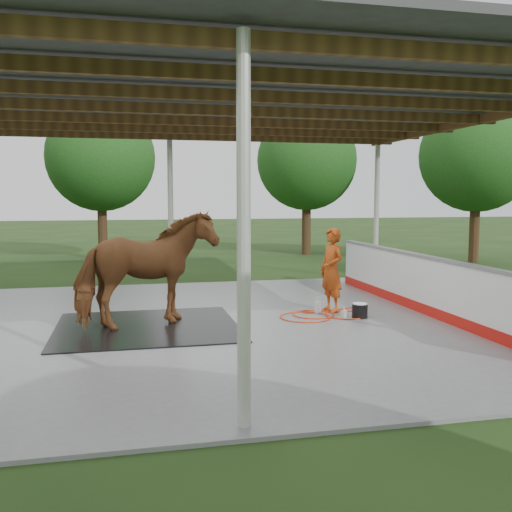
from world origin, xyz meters
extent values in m
plane|color=#1E3814|center=(0.00, 0.00, 0.00)|extent=(100.00, 100.00, 0.00)
cube|color=slate|center=(0.00, 0.00, 0.03)|extent=(12.00, 10.00, 0.05)
cylinder|color=beige|center=(0.00, -4.70, 1.98)|extent=(0.14, 0.14, 3.85)
cylinder|color=beige|center=(0.00, 4.70, 1.98)|extent=(0.14, 0.14, 3.85)
cylinder|color=beige|center=(5.70, 4.70, 1.98)|extent=(0.14, 0.14, 3.85)
cube|color=brown|center=(0.00, -4.50, 3.85)|extent=(12.00, 0.10, 0.18)
cube|color=brown|center=(0.00, -3.00, 3.85)|extent=(12.00, 0.10, 0.18)
cube|color=brown|center=(0.00, -1.50, 3.85)|extent=(12.00, 0.10, 0.18)
cube|color=brown|center=(0.00, 0.00, 3.85)|extent=(12.00, 0.10, 0.18)
cube|color=brown|center=(0.00, 1.50, 3.85)|extent=(12.00, 0.10, 0.18)
cube|color=brown|center=(0.00, 3.00, 3.85)|extent=(12.00, 0.10, 0.18)
cube|color=brown|center=(0.00, 4.50, 3.85)|extent=(12.00, 0.10, 0.18)
cube|color=brown|center=(5.70, 0.00, 3.85)|extent=(0.12, 10.00, 0.18)
cube|color=#38383A|center=(0.00, 0.00, 4.05)|extent=(12.60, 10.60, 0.10)
cube|color=red|center=(4.59, 0.00, 0.15)|extent=(0.14, 8.00, 0.20)
cube|color=white|center=(4.60, 0.00, 0.65)|extent=(0.12, 8.00, 1.00)
cube|color=slate|center=(4.60, 0.00, 1.17)|extent=(0.16, 8.00, 0.06)
cylinder|color=#382314|center=(-2.00, 12.00, 1.10)|extent=(0.36, 0.36, 2.20)
sphere|color=#194714|center=(-2.00, 12.00, 3.80)|extent=(4.00, 4.00, 4.00)
cylinder|color=#382314|center=(6.00, 12.00, 1.10)|extent=(0.36, 0.36, 2.20)
sphere|color=#194714|center=(6.00, 12.00, 3.80)|extent=(4.00, 4.00, 4.00)
cylinder|color=#382314|center=(11.00, 8.00, 1.10)|extent=(0.36, 0.36, 2.20)
sphere|color=#194714|center=(11.00, 8.00, 3.80)|extent=(4.00, 4.00, 4.00)
cube|color=black|center=(-0.79, -0.08, 0.06)|extent=(3.14, 2.94, 0.02)
imported|color=brown|center=(-0.79, -0.08, 1.08)|extent=(2.63, 1.89, 2.02)
imported|color=#AB4112|center=(2.85, 0.53, 0.89)|extent=(0.55, 0.70, 1.68)
cylinder|color=black|center=(3.18, -0.15, 0.18)|extent=(0.30, 0.30, 0.26)
cylinder|color=white|center=(3.18, -0.15, 0.31)|extent=(0.27, 0.27, 0.03)
imported|color=silver|center=(2.52, 0.41, 0.21)|extent=(0.17, 0.17, 0.32)
imported|color=#338CD8|center=(2.90, -0.04, 0.15)|extent=(0.13, 0.13, 0.20)
torus|color=red|center=(2.17, 0.09, 0.06)|extent=(0.98, 0.98, 0.02)
torus|color=red|center=(3.00, 0.11, 0.06)|extent=(0.83, 0.83, 0.02)
torus|color=red|center=(2.39, 0.28, 0.06)|extent=(0.81, 0.81, 0.02)
cylinder|color=red|center=(2.94, 0.61, 0.06)|extent=(1.44, 0.49, 0.02)
camera|label=1|loc=(-1.10, -10.10, 2.33)|focal=40.00mm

